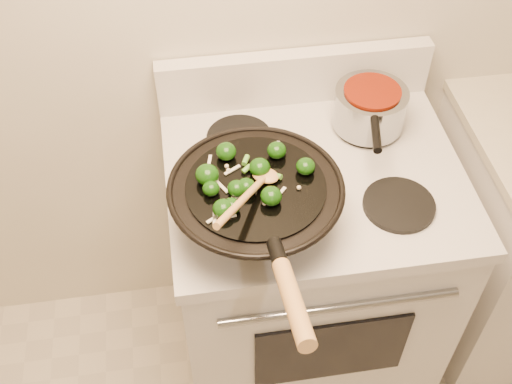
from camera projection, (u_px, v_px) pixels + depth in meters
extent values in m
cube|color=silver|center=(305.00, 276.00, 2.04)|extent=(0.76, 0.64, 0.88)
cube|color=silver|center=(315.00, 177.00, 1.69)|extent=(0.78, 0.66, 0.04)
cube|color=silver|center=(295.00, 77.00, 1.82)|extent=(0.78, 0.05, 0.16)
cylinder|color=gray|center=(340.00, 308.00, 1.56)|extent=(0.60, 0.02, 0.02)
cube|color=black|center=(331.00, 351.00, 1.74)|extent=(0.42, 0.01, 0.28)
cylinder|color=black|center=(256.00, 222.00, 1.56)|extent=(0.18, 0.18, 0.01)
cylinder|color=black|center=(399.00, 205.00, 1.59)|extent=(0.18, 0.18, 0.01)
cylinder|color=black|center=(239.00, 138.00, 1.75)|extent=(0.18, 0.18, 0.01)
cylinder|color=black|center=(367.00, 125.00, 1.79)|extent=(0.18, 0.18, 0.01)
torus|color=black|center=(256.00, 187.00, 1.46)|extent=(0.41, 0.41, 0.01)
cylinder|color=black|center=(256.00, 186.00, 1.46)|extent=(0.32, 0.32, 0.01)
cylinder|color=black|center=(277.00, 253.00, 1.27)|extent=(0.03, 0.07, 0.05)
cylinder|color=#B58347|center=(293.00, 303.00, 1.16)|extent=(0.04, 0.22, 0.08)
ellipsoid|color=#103908|center=(306.00, 166.00, 1.48)|extent=(0.04, 0.04, 0.04)
cylinder|color=#46802E|center=(311.00, 169.00, 1.49)|extent=(0.02, 0.02, 0.01)
ellipsoid|color=#103908|center=(260.00, 167.00, 1.47)|extent=(0.05, 0.05, 0.04)
ellipsoid|color=#103908|center=(211.00, 188.00, 1.43)|extent=(0.04, 0.04, 0.03)
ellipsoid|color=#103908|center=(277.00, 150.00, 1.51)|extent=(0.05, 0.05, 0.04)
cylinder|color=#46802E|center=(282.00, 153.00, 1.52)|extent=(0.02, 0.02, 0.02)
ellipsoid|color=#103908|center=(231.00, 206.00, 1.40)|extent=(0.04, 0.04, 0.03)
ellipsoid|color=#103908|center=(271.00, 196.00, 1.41)|extent=(0.05, 0.05, 0.04)
ellipsoid|color=#103908|center=(223.00, 209.00, 1.39)|extent=(0.05, 0.05, 0.04)
cylinder|color=#46802E|center=(230.00, 212.00, 1.40)|extent=(0.02, 0.02, 0.01)
ellipsoid|color=#103908|center=(237.00, 188.00, 1.43)|extent=(0.04, 0.04, 0.04)
ellipsoid|color=#103908|center=(226.00, 151.00, 1.51)|extent=(0.05, 0.05, 0.04)
ellipsoid|color=#103908|center=(207.00, 175.00, 1.45)|extent=(0.05, 0.05, 0.05)
cylinder|color=#46802E|center=(215.00, 178.00, 1.47)|extent=(0.02, 0.02, 0.01)
ellipsoid|color=#103908|center=(246.00, 186.00, 1.43)|extent=(0.04, 0.04, 0.04)
cube|color=white|center=(280.00, 193.00, 1.44)|extent=(0.03, 0.04, 0.00)
cube|color=white|center=(215.00, 216.00, 1.39)|extent=(0.01, 0.06, 0.00)
cube|color=white|center=(229.00, 202.00, 1.42)|extent=(0.04, 0.04, 0.00)
cube|color=white|center=(209.00, 164.00, 1.50)|extent=(0.02, 0.06, 0.00)
cube|color=white|center=(228.00, 217.00, 1.39)|extent=(0.04, 0.01, 0.00)
cube|color=white|center=(242.00, 195.00, 1.44)|extent=(0.04, 0.02, 0.00)
cube|color=white|center=(232.00, 170.00, 1.49)|extent=(0.04, 0.03, 0.00)
cube|color=white|center=(277.00, 149.00, 1.54)|extent=(0.02, 0.05, 0.00)
cube|color=white|center=(221.00, 185.00, 1.46)|extent=(0.03, 0.05, 0.00)
cube|color=white|center=(216.00, 217.00, 1.39)|extent=(0.04, 0.03, 0.00)
cylinder|color=#559B32|center=(274.00, 196.00, 1.43)|extent=(0.03, 0.02, 0.02)
cylinder|color=#559B32|center=(273.00, 200.00, 1.42)|extent=(0.02, 0.03, 0.02)
cylinder|color=#559B32|center=(246.00, 169.00, 1.48)|extent=(0.02, 0.03, 0.02)
cylinder|color=#559B32|center=(278.00, 176.00, 1.47)|extent=(0.02, 0.03, 0.02)
cylinder|color=#559B32|center=(246.00, 160.00, 1.50)|extent=(0.01, 0.03, 0.02)
cylinder|color=#559B32|center=(225.00, 211.00, 1.40)|extent=(0.02, 0.03, 0.02)
sphere|color=beige|center=(299.00, 188.00, 1.45)|extent=(0.01, 0.01, 0.01)
sphere|color=beige|center=(227.00, 166.00, 1.50)|extent=(0.01, 0.01, 0.01)
sphere|color=beige|center=(264.00, 203.00, 1.42)|extent=(0.01, 0.01, 0.01)
sphere|color=beige|center=(228.00, 170.00, 1.49)|extent=(0.01, 0.01, 0.01)
ellipsoid|color=#B58347|center=(265.00, 175.00, 1.47)|extent=(0.08, 0.07, 0.02)
cylinder|color=#B58347|center=(242.00, 201.00, 1.35)|extent=(0.14, 0.22, 0.12)
cylinder|color=gray|center=(370.00, 108.00, 1.74)|extent=(0.20, 0.20, 0.11)
cylinder|color=#601304|center=(373.00, 91.00, 1.70)|extent=(0.15, 0.15, 0.01)
cylinder|color=black|center=(376.00, 134.00, 1.60)|extent=(0.05, 0.12, 0.02)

